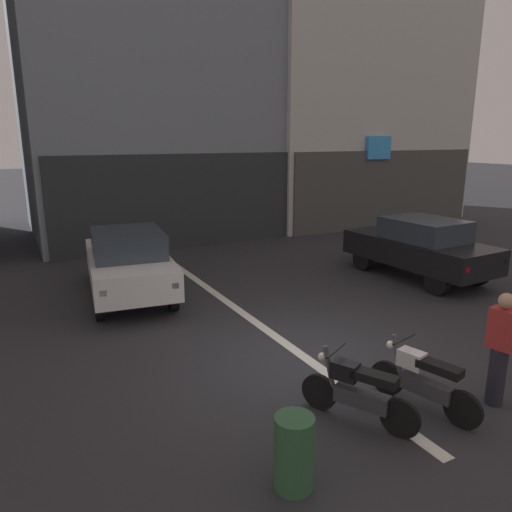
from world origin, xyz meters
TOP-DOWN VIEW (x-y plane):
  - ground_plane at (0.00, 0.00)m, footprint 120.00×120.00m
  - lane_centre_line at (0.00, 6.00)m, footprint 0.20×18.00m
  - building_mid_block at (1.01, 13.36)m, footprint 8.99×8.17m
  - building_far_right at (10.10, 13.35)m, footprint 9.79×8.74m
  - car_white_crossing_near at (-1.91, 4.76)m, footprint 2.24×4.28m
  - car_black_parked_kerbside at (5.43, 2.75)m, footprint 1.94×4.18m
  - motorcycle_black_row_leftmost at (-0.46, -1.84)m, footprint 0.84×1.51m
  - motorcycle_white_row_left_mid at (0.54, -2.03)m, footprint 0.59×1.64m
  - person_by_motorcycles at (1.58, -2.41)m, footprint 0.28×0.39m
  - trash_bin at (-1.87, -2.49)m, footprint 0.44×0.44m

SIDE VIEW (x-z plane):
  - ground_plane at x=0.00m, z-range 0.00..0.00m
  - lane_centre_line at x=0.00m, z-range 0.00..0.01m
  - trash_bin at x=-1.87m, z-range 0.00..0.85m
  - motorcycle_black_row_leftmost at x=-0.46m, z-range -0.03..0.95m
  - motorcycle_white_row_left_mid at x=0.54m, z-range -0.03..0.95m
  - person_by_motorcycles at x=1.58m, z-range 0.02..1.69m
  - car_white_crossing_near at x=-1.91m, z-range 0.07..1.71m
  - car_black_parked_kerbside at x=5.43m, z-range 0.07..1.71m
  - building_far_right at x=10.10m, z-range -0.01..11.25m
  - building_mid_block at x=1.01m, z-range -0.02..17.12m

